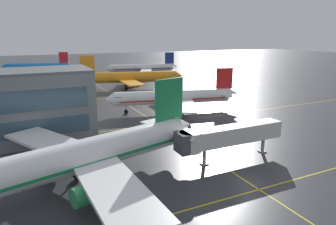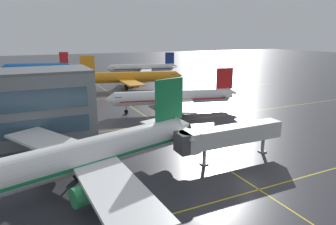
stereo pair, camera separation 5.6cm
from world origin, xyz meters
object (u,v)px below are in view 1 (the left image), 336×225
Objects in this scene: airliner_front_gate at (73,159)px; jet_bridge at (223,136)px; airliner_third_row at (130,77)px; airliner_far_right_stand at (37,67)px; airliner_second_row at (175,97)px; airliner_far_left_stand at (143,68)px.

airliner_front_gate is 22.60m from jet_bridge.
jet_bridge is at bearing -96.76° from airliner_third_row.
airliner_third_row is 69.72m from jet_bridge.
airliner_far_right_stand is 132.40m from jet_bridge.
airliner_front_gate is 75.55m from airliner_third_row.
jet_bridge is at bearing -81.07° from airliner_far_right_stand.
jet_bridge is (-7.54, -31.59, 0.31)m from airliner_second_row.
airliner_front_gate is at bearing -90.90° from airliner_far_right_stand.
airliner_second_row is at bearing 76.58° from jet_bridge.
airliner_second_row reaches higher than jet_bridge.
airliner_far_left_stand is 1.03× the size of airliner_far_right_stand.
airliner_front_gate is at bearing -114.06° from airliner_third_row.
airliner_far_left_stand reaches higher than airliner_far_right_stand.
airliner_far_left_stand is at bearing 61.82° from airliner_third_row.
airliner_front_gate reaches higher than airliner_far_left_stand.
airliner_front_gate reaches higher than airliner_second_row.
airliner_front_gate is at bearing -133.88° from airliner_second_row.
jet_bridge is (20.54, -130.80, 0.33)m from airliner_far_right_stand.
airliner_second_row is at bearing -91.02° from airliner_third_row.
airliner_third_row reaches higher than jet_bridge.
airliner_far_left_stand is 1.88× the size of jet_bridge.
airliner_far_left_stand is (17.32, 32.33, -0.41)m from airliner_third_row.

